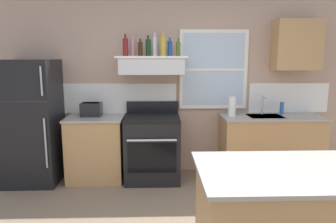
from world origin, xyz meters
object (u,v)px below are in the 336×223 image
stove_range (152,148)px  bottle_clear_tall (155,46)px  refrigerator (32,122)px  bottle_rose_pink (133,47)px  bottle_olive_oil_square (178,49)px  toaster (91,109)px  bottle_champagne_gold_foil (163,46)px  bottle_blue_liqueur (170,48)px  paper_towel_roll (232,106)px  bottle_red_label_wine (125,47)px  bottle_brown_stout (140,49)px  dish_soap_bottle (282,108)px  bottle_dark_green_wine (148,47)px

stove_range → bottle_clear_tall: size_ratio=3.41×
refrigerator → bottle_rose_pink: bearing=6.8°
bottle_clear_tall → bottle_olive_oil_square: size_ratio=1.34×
toaster → bottle_rose_pink: size_ratio=0.99×
toaster → stove_range: size_ratio=0.27×
toaster → bottle_rose_pink: (0.59, 0.05, 0.86)m
toaster → bottle_champagne_gold_foil: bearing=-2.2°
toaster → bottle_blue_liqueur: bottle_blue_liqueur is taller
paper_towel_roll → bottle_blue_liqueur: bearing=175.5°
bottle_red_label_wine → bottle_clear_tall: 0.41m
bottle_champagne_gold_foil → bottle_brown_stout: bearing=174.1°
bottle_red_label_wine → bottle_blue_liqueur: 0.61m
bottle_champagne_gold_foil → bottle_olive_oil_square: 0.22m
bottle_brown_stout → stove_range: bearing=-27.2°
toaster → bottle_brown_stout: 1.09m
paper_towel_roll → dish_soap_bottle: 0.76m
toaster → bottle_clear_tall: size_ratio=0.93×
bottle_olive_oil_square → paper_towel_roll: size_ratio=0.89×
bottle_olive_oil_square → paper_towel_roll: (0.76, -0.08, -0.80)m
paper_towel_roll → dish_soap_bottle: size_ratio=1.50×
bottle_clear_tall → bottle_dark_green_wine: bearing=-169.6°
bottle_dark_green_wine → dish_soap_bottle: 2.11m
bottle_champagne_gold_foil → dish_soap_bottle: bottle_champagne_gold_foil is taller
bottle_clear_tall → dish_soap_bottle: size_ratio=1.78×
refrigerator → toaster: bearing=7.9°
bottle_clear_tall → bottle_olive_oil_square: 0.33m
bottle_clear_tall → paper_towel_roll: (1.08, -0.11, -0.83)m
bottle_dark_green_wine → bottle_champagne_gold_foil: bearing=-21.0°
bottle_dark_green_wine → paper_towel_roll: 1.43m
stove_range → bottle_red_label_wine: bearing=170.4°
bottle_brown_stout → paper_towel_roll: (1.28, -0.04, -0.80)m
stove_range → bottle_red_label_wine: bottle_red_label_wine is taller
toaster → dish_soap_bottle: size_ratio=1.65×
stove_range → dish_soap_bottle: 1.96m
bottle_red_label_wine → paper_towel_roll: (1.48, -0.02, -0.82)m
refrigerator → bottle_blue_liqueur: (1.90, 0.13, 1.00)m
paper_towel_roll → bottle_clear_tall: bearing=174.4°
bottle_brown_stout → paper_towel_roll: size_ratio=0.87×
bottle_brown_stout → bottle_champagne_gold_foil: (0.31, -0.03, 0.04)m
bottle_rose_pink → bottle_dark_green_wine: size_ratio=1.06×
bottle_rose_pink → bottle_blue_liqueur: bottle_rose_pink is taller
bottle_champagne_gold_foil → toaster: bearing=177.8°
bottle_blue_liqueur → paper_towel_roll: bearing=-4.5°
bottle_blue_liqueur → dish_soap_bottle: 1.84m
bottle_brown_stout → bottle_clear_tall: (0.20, 0.06, 0.04)m
refrigerator → paper_towel_roll: size_ratio=6.29×
toaster → dish_soap_bottle: bearing=1.1°
bottle_clear_tall → bottle_blue_liqueur: (0.21, -0.04, -0.03)m
bottle_dark_green_wine → bottle_olive_oil_square: (0.42, -0.01, -0.02)m
stove_range → bottle_champagne_gold_foil: bearing=16.8°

